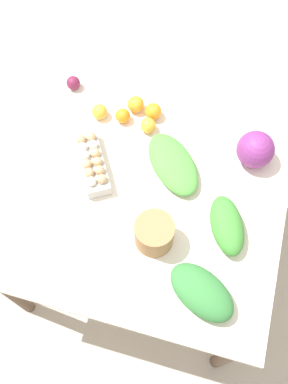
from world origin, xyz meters
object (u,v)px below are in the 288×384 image
(greens_bunch_kale, at_px, (173,164))
(orange_0, at_px, (123,116))
(paper_bag, at_px, (154,234))
(beet_root, at_px, (73,83))
(orange_2, at_px, (100,112))
(greens_bunch_dandelion, at_px, (202,292))
(orange_4, at_px, (136,104))
(cabbage_purple, at_px, (255,150))
(orange_3, at_px, (153,111))
(greens_bunch_chard, at_px, (227,225))
(orange_1, at_px, (148,125))
(egg_carton, at_px, (92,162))

(greens_bunch_kale, xyz_separation_m, orange_0, (0.27, -0.17, -0.00))
(paper_bag, height_order, beet_root, paper_bag)
(paper_bag, xyz_separation_m, greens_bunch_kale, (0.01, -0.33, -0.03))
(orange_0, relative_size, orange_2, 0.95)
(orange_0, distance_m, orange_2, 0.10)
(greens_bunch_dandelion, relative_size, orange_2, 3.86)
(paper_bag, bearing_deg, greens_bunch_dandelion, 143.49)
(paper_bag, bearing_deg, beet_root, -48.45)
(greens_bunch_kale, relative_size, orange_0, 4.84)
(greens_bunch_dandelion, xyz_separation_m, orange_4, (0.45, -0.73, -0.01))
(cabbage_purple, bearing_deg, orange_3, -12.31)
(paper_bag, height_order, orange_3, paper_bag)
(paper_bag, height_order, orange_4, paper_bag)
(greens_bunch_chard, xyz_separation_m, greens_bunch_kale, (0.26, -0.21, -0.01))
(greens_bunch_dandelion, distance_m, orange_1, 0.74)
(orange_1, height_order, orange_2, same)
(paper_bag, distance_m, beet_root, 0.82)
(paper_bag, bearing_deg, egg_carton, -36.15)
(greens_bunch_chard, xyz_separation_m, beet_root, (0.80, -0.50, -0.02))
(orange_1, bearing_deg, orange_2, -3.06)
(greens_bunch_kale, bearing_deg, orange_2, -24.19)
(greens_bunch_chard, bearing_deg, cabbage_purple, -97.80)
(greens_bunch_dandelion, height_order, greens_bunch_kale, greens_bunch_dandelion)
(cabbage_purple, bearing_deg, greens_bunch_chard, 82.20)
(greens_bunch_dandelion, distance_m, orange_3, 0.81)
(cabbage_purple, xyz_separation_m, paper_bag, (0.30, 0.46, -0.01))
(paper_bag, distance_m, greens_bunch_dandelion, 0.27)
(orange_0, height_order, orange_2, orange_2)
(orange_2, height_order, orange_3, orange_3)
(beet_root, height_order, orange_4, orange_4)
(egg_carton, relative_size, greens_bunch_chard, 1.20)
(greens_bunch_dandelion, relative_size, greens_bunch_kale, 0.84)
(egg_carton, xyz_separation_m, paper_bag, (-0.33, 0.24, 0.02))
(greens_bunch_dandelion, bearing_deg, greens_bunch_kale, -65.28)
(cabbage_purple, bearing_deg, orange_2, -3.09)
(beet_root, bearing_deg, orange_0, 157.07)
(orange_3, bearing_deg, greens_bunch_dandelion, 117.31)
(greens_bunch_kale, relative_size, beet_root, 5.01)
(greens_bunch_chard, distance_m, orange_3, 0.60)
(orange_3, bearing_deg, orange_2, 15.49)
(greens_bunch_dandelion, relative_size, orange_4, 3.57)
(egg_carton, xyz_separation_m, greens_bunch_dandelion, (-0.55, 0.40, 0.01))
(paper_bag, height_order, greens_bunch_kale, paper_bag)
(paper_bag, xyz_separation_m, orange_4, (0.24, -0.57, -0.03))
(orange_3, bearing_deg, egg_carton, 60.93)
(egg_carton, xyz_separation_m, orange_0, (-0.05, -0.26, -0.01))
(paper_bag, height_order, orange_2, paper_bag)
(greens_bunch_chard, height_order, greens_bunch_dandelion, greens_bunch_dandelion)
(paper_bag, distance_m, orange_4, 0.62)
(egg_carton, relative_size, orange_0, 4.58)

